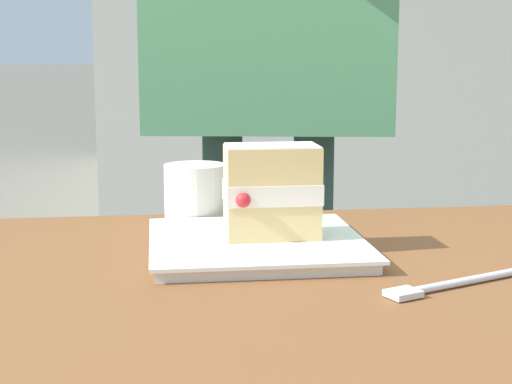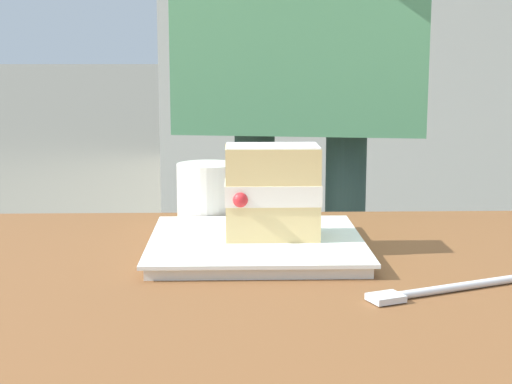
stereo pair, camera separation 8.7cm
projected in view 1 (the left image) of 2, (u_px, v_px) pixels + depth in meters
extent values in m
cube|color=brown|center=(81.00, 372.00, 0.60)|extent=(1.49, 1.00, 0.04)
cube|color=white|center=(256.00, 246.00, 0.88)|extent=(0.23, 0.23, 0.01)
cube|color=white|center=(256.00, 239.00, 0.88)|extent=(0.24, 0.24, 0.00)
cube|color=#E0C17A|center=(272.00, 219.00, 0.88)|extent=(0.10, 0.06, 0.04)
cube|color=white|center=(272.00, 192.00, 0.88)|extent=(0.11, 0.06, 0.02)
sphere|color=red|center=(243.00, 200.00, 0.85)|extent=(0.02, 0.02, 0.02)
sphere|color=red|center=(266.00, 190.00, 0.91)|extent=(0.02, 0.02, 0.02)
sphere|color=red|center=(296.00, 190.00, 0.91)|extent=(0.01, 0.01, 0.01)
cube|color=#E0C17A|center=(272.00, 164.00, 0.87)|extent=(0.10, 0.06, 0.04)
cube|color=white|center=(272.00, 146.00, 0.87)|extent=(0.10, 0.06, 0.00)
cylinder|color=silver|center=(471.00, 280.00, 0.76)|extent=(0.13, 0.06, 0.01)
cube|color=silver|center=(403.00, 293.00, 0.72)|extent=(0.04, 0.03, 0.01)
cylinder|color=silver|center=(195.00, 194.00, 1.03)|extent=(0.08, 0.08, 0.08)
cylinder|color=black|center=(195.00, 169.00, 1.03)|extent=(0.07, 0.07, 0.00)
cylinder|color=#334B43|center=(224.00, 341.00, 1.53)|extent=(0.08, 0.08, 0.82)
cylinder|color=#334B43|center=(311.00, 342.00, 1.52)|extent=(0.08, 0.08, 0.82)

